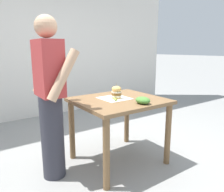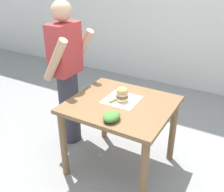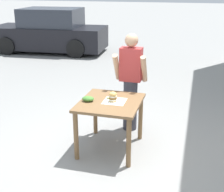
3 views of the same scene
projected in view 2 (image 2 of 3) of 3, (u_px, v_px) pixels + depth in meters
ground_plane at (120, 165)px, 2.91m from camera, size 80.00×80.00×0.00m
patio_table at (121, 115)px, 2.62m from camera, size 0.90×1.00×0.79m
serving_paper at (122, 100)px, 2.62m from camera, size 0.34×0.34×0.00m
sandwich at (122, 94)px, 2.56m from camera, size 0.12×0.12×0.18m
pickle_spear at (113, 101)px, 2.57m from camera, size 0.10×0.05×0.02m
side_salad at (112, 116)px, 2.26m from camera, size 0.18×0.14×0.08m
diner_across_table at (67, 74)px, 2.97m from camera, size 0.55×0.35×1.69m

